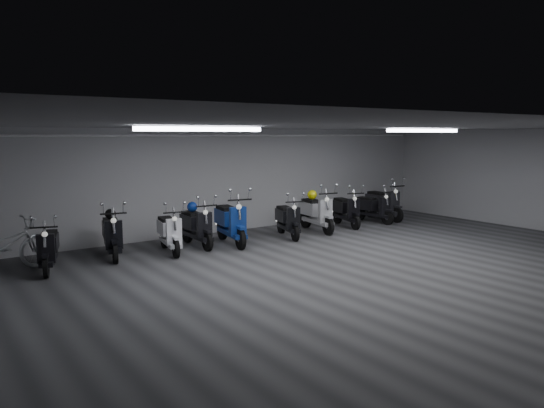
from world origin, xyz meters
TOP-DOWN VIEW (x-y plane):
  - floor at (0.00, 0.00)m, footprint 14.00×10.00m
  - ceiling at (0.00, 0.00)m, footprint 14.00×10.00m
  - back_wall at (0.00, 5.00)m, footprint 14.00×0.01m
  - fluor_strip_left at (-3.00, 1.00)m, footprint 2.40×0.18m
  - fluor_strip_right at (3.00, 1.00)m, footprint 2.40×0.18m
  - conduit at (0.00, 4.92)m, footprint 13.60×0.05m
  - scooter_0 at (-5.13, 3.38)m, footprint 0.99×1.67m
  - scooter_1 at (-3.76, 3.75)m, footprint 0.97×1.83m
  - scooter_2 at (-2.56, 3.46)m, footprint 0.85×1.73m
  - scooter_3 at (-1.76, 3.70)m, footprint 0.66×1.76m
  - scooter_4 at (-0.97, 3.45)m, footprint 0.99×2.02m
  - scooter_5 at (0.70, 3.37)m, footprint 1.02×1.74m
  - scooter_6 at (1.83, 3.56)m, footprint 0.92×1.92m
  - scooter_7 at (3.01, 3.64)m, footprint 1.02×1.79m
  - scooter_8 at (4.13, 3.65)m, footprint 0.68×1.66m
  - scooter_9 at (4.77, 3.84)m, footprint 0.81×1.90m
  - bicycle at (-5.91, 3.69)m, footprint 2.08×1.15m
  - helmet_0 at (-1.75, 3.94)m, footprint 0.25×0.25m
  - helmet_1 at (1.87, 3.82)m, footprint 0.27×0.27m
  - helmet_2 at (-3.70, 3.98)m, footprint 0.23×0.23m

SIDE VIEW (x-z plane):
  - floor at x=0.00m, z-range -0.01..0.00m
  - scooter_0 at x=-5.13m, z-range 0.00..1.18m
  - scooter_8 at x=4.13m, z-range 0.00..1.21m
  - scooter_5 at x=0.70m, z-range 0.00..1.23m
  - scooter_2 at x=-2.56m, z-range 0.00..1.23m
  - scooter_7 at x=3.01m, z-range 0.00..1.27m
  - bicycle at x=-5.91m, z-range 0.00..1.28m
  - scooter_3 at x=-1.76m, z-range 0.00..1.29m
  - scooter_1 at x=-3.76m, z-range 0.00..1.30m
  - scooter_9 at x=4.77m, z-range 0.00..1.37m
  - scooter_6 at x=1.83m, z-range 0.00..1.37m
  - scooter_4 at x=-0.97m, z-range 0.00..1.44m
  - helmet_2 at x=-3.70m, z-range 0.80..1.04m
  - helmet_0 at x=-1.75m, z-range 0.80..1.05m
  - helmet_1 at x=1.87m, z-range 0.85..1.12m
  - back_wall at x=0.00m, z-range 0.00..2.80m
  - conduit at x=0.00m, z-range 2.59..2.65m
  - fluor_strip_left at x=-3.00m, z-range 2.70..2.78m
  - fluor_strip_right at x=3.00m, z-range 2.70..2.78m
  - ceiling at x=0.00m, z-range 2.80..2.81m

